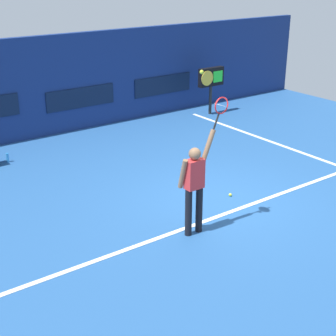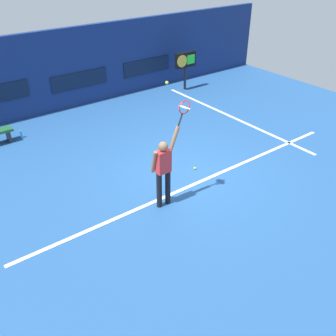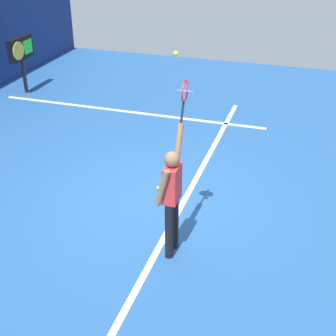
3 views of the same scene
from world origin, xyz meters
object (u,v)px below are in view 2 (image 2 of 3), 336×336
(tennis_player, at_px, (163,168))
(spare_ball, at_px, (195,168))
(tennis_racket, at_px, (184,109))
(tennis_ball, at_px, (167,83))
(water_bottle, at_px, (21,134))
(scoreboard_clock, at_px, (185,61))

(tennis_player, distance_m, spare_ball, 2.07)
(tennis_racket, relative_size, tennis_ball, 9.16)
(tennis_racket, distance_m, water_bottle, 6.38)
(tennis_racket, height_order, scoreboard_clock, tennis_racket)
(tennis_racket, relative_size, spare_ball, 9.16)
(tennis_racket, bearing_deg, scoreboard_clock, 50.45)
(tennis_player, distance_m, water_bottle, 5.88)
(tennis_player, xyz_separation_m, tennis_ball, (0.09, -0.02, 2.00))
(tennis_ball, height_order, water_bottle, tennis_ball)
(tennis_ball, distance_m, scoreboard_clock, 8.29)
(tennis_player, height_order, spare_ball, tennis_player)
(tennis_racket, bearing_deg, spare_ball, 35.81)
(tennis_player, height_order, scoreboard_clock, tennis_player)
(tennis_player, distance_m, scoreboard_clock, 8.13)
(water_bottle, xyz_separation_m, spare_ball, (3.18, -4.83, -0.09))
(tennis_racket, distance_m, spare_ball, 2.65)
(tennis_racket, bearing_deg, tennis_player, 179.57)
(scoreboard_clock, relative_size, spare_ball, 22.70)
(scoreboard_clock, height_order, water_bottle, scoreboard_clock)
(scoreboard_clock, bearing_deg, tennis_racket, -129.55)
(water_bottle, bearing_deg, tennis_player, -74.71)
(tennis_ball, xyz_separation_m, water_bottle, (-1.62, 5.62, -2.89))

